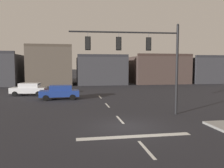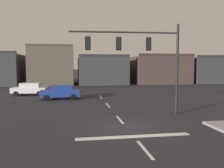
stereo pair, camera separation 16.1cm
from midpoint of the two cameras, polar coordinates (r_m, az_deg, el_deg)
name	(u,v)px [view 2 (the right image)]	position (r m, az deg, el deg)	size (l,w,h in m)	color
ground_plane	(126,127)	(14.94, 3.75, -10.52)	(400.00, 400.00, 0.00)	#232328
stop_bar_paint	(134,136)	(13.08, 5.78, -12.74)	(6.40, 0.50, 0.01)	silver
lane_centreline	(120,120)	(16.83, 2.20, -8.76)	(0.16, 26.40, 0.01)	silver
signal_mast_near_side	(144,52)	(18.13, 8.05, 7.73)	(8.47, 0.69, 7.13)	black
car_lot_nearside	(30,89)	(31.71, -19.43, -1.12)	(4.62, 2.39, 1.61)	silver
car_lot_middle	(61,92)	(27.09, -12.42, -1.91)	(4.49, 1.99, 1.61)	navy
building_row	(106,69)	(49.88, -1.28, 3.63)	(50.45, 13.16, 7.77)	#38383D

